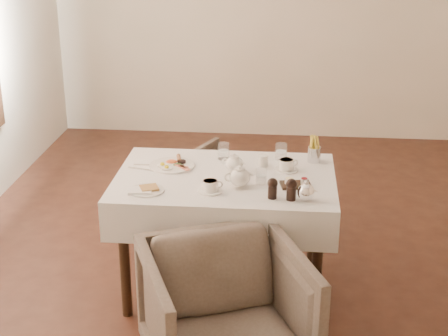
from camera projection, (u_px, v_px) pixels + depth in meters
table at (225, 195)px, 4.04m from camera, size 1.28×0.88×0.75m
armchair_near at (226, 317)px, 3.36m from camera, size 0.99×1.00×0.70m
armchair_far at (231, 188)px, 5.03m from camera, size 0.80×0.81×0.57m
breakfast_plate at (173, 165)px, 4.15m from camera, size 0.27×0.27×0.03m
side_plate at (145, 190)px, 3.78m from camera, size 0.19×0.19×0.02m
teapot_centre at (234, 163)px, 4.04m from camera, size 0.17×0.15×0.12m
teapot_front at (240, 176)px, 3.83m from camera, size 0.19×0.16×0.13m
creamer at (263, 160)px, 4.13m from camera, size 0.08×0.08×0.07m
teacup_near at (210, 187)px, 3.77m from camera, size 0.13×0.13×0.07m
teacup_far at (286, 165)px, 4.07m from camera, size 0.14×0.14×0.07m
glass_left at (223, 151)px, 4.25m from camera, size 0.09×0.09×0.10m
glass_mid at (261, 176)px, 3.88m from camera, size 0.07×0.07×0.09m
glass_right at (281, 152)px, 4.23m from camera, size 0.10×0.10×0.10m
condiment_board at (295, 184)px, 3.86m from camera, size 0.19×0.14×0.04m
pepper_mill_left at (272, 188)px, 3.68m from camera, size 0.07×0.07×0.12m
pepper_mill_right at (291, 189)px, 3.66m from camera, size 0.07×0.07×0.12m
silver_pot at (306, 191)px, 3.65m from camera, size 0.14×0.13×0.12m
fries_cup at (314, 150)px, 4.19m from camera, size 0.08×0.08×0.17m
cutlery_fork at (149, 165)px, 4.16m from camera, size 0.18×0.02×0.00m
cutlery_knife at (143, 169)px, 4.09m from camera, size 0.19×0.07×0.00m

